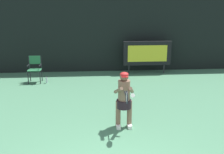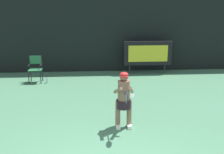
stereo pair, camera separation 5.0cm
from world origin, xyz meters
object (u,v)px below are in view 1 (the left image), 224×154
at_px(water_bottle, 47,80).
at_px(tennis_player, 124,98).
at_px(scoreboard, 147,53).
at_px(umpire_chair, 35,68).
at_px(tennis_racket, 127,97).

xyz_separation_m(water_bottle, tennis_player, (2.68, -4.22, 0.71)).
height_order(scoreboard, umpire_chair, scoreboard).
relative_size(scoreboard, tennis_player, 1.45).
bearing_deg(tennis_racket, umpire_chair, 105.55).
distance_m(scoreboard, tennis_racket, 6.28).
xyz_separation_m(water_bottle, tennis_racket, (2.67, -4.81, 0.94)).
relative_size(scoreboard, tennis_racket, 3.65).
relative_size(umpire_chair, tennis_player, 0.71).
distance_m(umpire_chair, water_bottle, 0.71).
distance_m(water_bottle, tennis_racket, 5.58).
bearing_deg(scoreboard, tennis_player, -107.46).
bearing_deg(tennis_racket, water_bottle, 102.32).
bearing_deg(tennis_racket, tennis_player, 71.96).
bearing_deg(water_bottle, tennis_racket, -60.96).
bearing_deg(scoreboard, water_bottle, -164.39).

